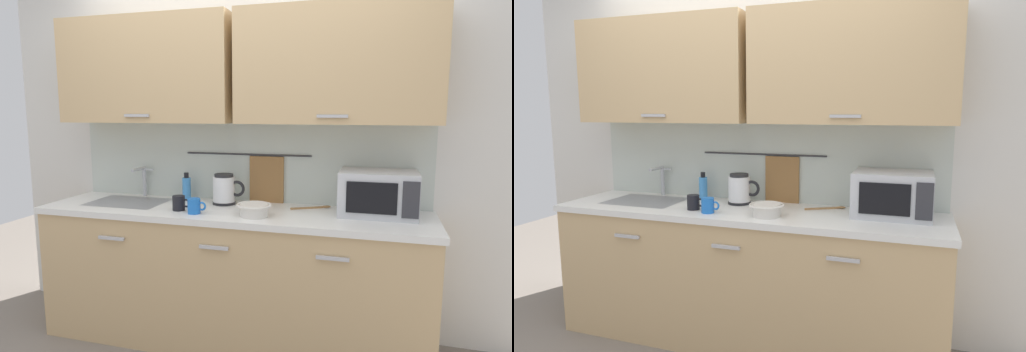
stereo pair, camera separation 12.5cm
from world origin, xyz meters
TOP-DOWN VIEW (x-y plane):
  - counter_unit at (-0.01, 0.30)m, footprint 2.53×0.64m
  - back_wall_assembly at (0.00, 0.53)m, footprint 3.70×0.41m
  - sink_faucet at (-0.77, 0.53)m, footprint 0.09×0.17m
  - microwave at (0.91, 0.41)m, footprint 0.46×0.35m
  - electric_kettle at (-0.09, 0.44)m, footprint 0.23×0.16m
  - dish_soap_bottle at (-0.40, 0.50)m, footprint 0.06×0.06m
  - mug_near_sink at (-0.18, 0.13)m, footprint 0.12×0.08m
  - mixing_bowl at (0.19, 0.16)m, footprint 0.21×0.21m
  - mug_by_kettle at (-0.31, 0.18)m, footprint 0.12×0.08m
  - wooden_spoon at (0.52, 0.48)m, footprint 0.26×0.16m

SIDE VIEW (x-z plane):
  - counter_unit at x=-0.01m, z-range 0.01..0.91m
  - wooden_spoon at x=0.52m, z-range 0.90..0.91m
  - mixing_bowl at x=0.19m, z-range 0.91..0.98m
  - mug_near_sink at x=-0.18m, z-range 0.90..1.00m
  - mug_by_kettle at x=-0.31m, z-range 0.90..1.00m
  - dish_soap_bottle at x=-0.40m, z-range 0.89..1.08m
  - electric_kettle at x=-0.09m, z-range 0.90..1.11m
  - microwave at x=0.91m, z-range 0.90..1.17m
  - sink_faucet at x=-0.77m, z-range 0.93..1.15m
  - back_wall_assembly at x=0.00m, z-range 0.27..2.77m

